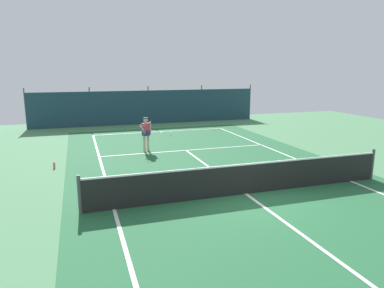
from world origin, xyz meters
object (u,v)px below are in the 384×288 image
at_px(tennis_player, 146,132).
at_px(water_bottle, 54,165).
at_px(tennis_ball_near_player, 215,131).
at_px(parked_car, 121,110).
at_px(tennis_net, 246,179).
at_px(tennis_ball_midcourt, 171,135).
at_px(tennis_ball_by_sideline, 128,131).

bearing_deg(tennis_player, water_bottle, 6.50).
relative_size(tennis_player, water_bottle, 6.83).
height_order(tennis_ball_near_player, water_bottle, water_bottle).
xyz_separation_m(tennis_ball_near_player, parked_car, (-5.10, 6.55, 0.81)).
bearing_deg(water_bottle, parked_car, 71.49).
height_order(tennis_net, parked_car, parked_car).
xyz_separation_m(tennis_player, water_bottle, (-4.07, -1.75, -0.84)).
bearing_deg(parked_car, tennis_player, 85.81).
distance_m(tennis_ball_near_player, water_bottle, 11.04).
distance_m(tennis_ball_near_player, tennis_ball_midcourt, 3.17).
bearing_deg(water_bottle, tennis_player, 23.30).
relative_size(tennis_net, tennis_player, 6.17).
bearing_deg(parked_car, tennis_ball_by_sideline, 84.54).
bearing_deg(water_bottle, tennis_ball_near_player, 32.72).
bearing_deg(tennis_net, water_bottle, 139.47).
bearing_deg(water_bottle, tennis_ball_by_sideline, 62.51).
height_order(tennis_ball_near_player, tennis_ball_by_sideline, same).
relative_size(tennis_net, parked_car, 2.35).
bearing_deg(tennis_ball_midcourt, tennis_ball_by_sideline, 130.95).
distance_m(tennis_player, parked_car, 10.77).
relative_size(tennis_net, tennis_ball_by_sideline, 153.33).
xyz_separation_m(tennis_ball_near_player, tennis_ball_midcourt, (-3.09, -0.72, 0.00)).
bearing_deg(tennis_ball_near_player, parked_car, 127.89).
xyz_separation_m(tennis_ball_by_sideline, parked_car, (0.16, 4.77, 0.81)).
relative_size(tennis_player, tennis_ball_near_player, 24.85).
xyz_separation_m(tennis_net, tennis_ball_near_player, (3.35, 11.04, -0.48)).
distance_m(tennis_ball_by_sideline, parked_car, 4.84).
xyz_separation_m(tennis_player, parked_car, (0.12, 10.77, -0.12)).
height_order(tennis_net, tennis_ball_by_sideline, tennis_net).
bearing_deg(tennis_ball_near_player, water_bottle, -147.28).
relative_size(tennis_ball_near_player, tennis_ball_midcourt, 1.00).
xyz_separation_m(tennis_ball_near_player, water_bottle, (-9.29, -5.97, 0.09)).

